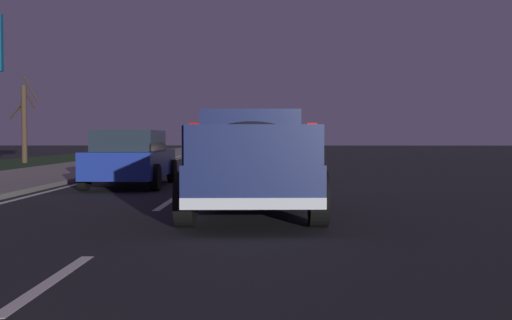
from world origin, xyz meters
name	(u,v)px	position (x,y,z in m)	size (l,w,h in m)	color
ground	(221,167)	(27.00, 0.00, 0.00)	(144.00, 144.00, 0.00)	black
sidewalk_shoulder	(94,166)	(27.00, 5.70, 0.06)	(108.00, 4.00, 0.12)	gray
lane_markings	(171,165)	(28.96, 2.55, 0.00)	(108.00, 3.54, 0.01)	silver
pickup_truck	(250,158)	(10.37, -1.75, 0.98)	(5.49, 2.41, 1.87)	#141E4C
sedan_tan	(264,149)	(29.51, -1.94, 0.78)	(4.40, 2.03, 1.54)	#9E845B
sedan_blue	(131,158)	(16.19, 1.68, 0.78)	(4.42, 2.05, 1.54)	navy
bare_tree_far	(24,120)	(31.59, 10.65, 2.25)	(1.23, 1.59, 4.61)	#423323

